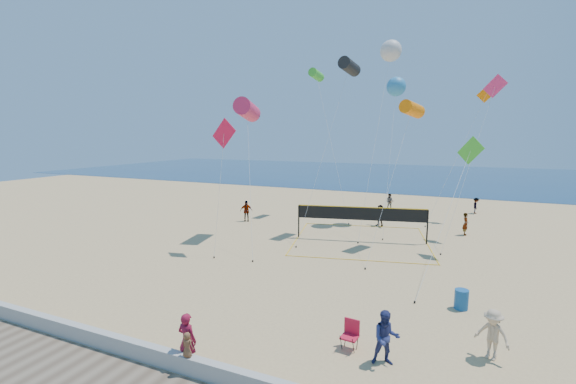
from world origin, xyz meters
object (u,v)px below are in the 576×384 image
at_px(woman, 187,340).
at_px(trash_barrel, 461,299).
at_px(camp_chair, 351,333).
at_px(volleyball_net, 361,217).

xyz_separation_m(woman, trash_barrel, (8.01, 8.04, -0.48)).
height_order(camp_chair, volleyball_net, volleyball_net).
bearing_deg(woman, camp_chair, -144.02).
bearing_deg(volleyball_net, woman, -107.89).
distance_m(woman, volleyball_net, 17.03).
bearing_deg(volleyball_net, camp_chair, -90.75).
bearing_deg(trash_barrel, camp_chair, -125.89).
distance_m(camp_chair, trash_barrel, 6.04).
xyz_separation_m(camp_chair, volleyball_net, (-2.85, 13.79, 1.07)).
distance_m(camp_chair, volleyball_net, 14.12).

